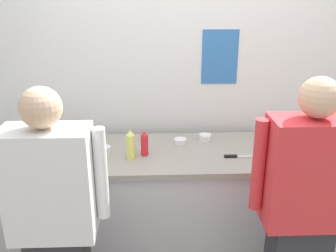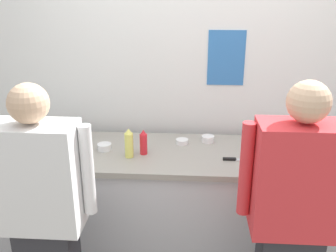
% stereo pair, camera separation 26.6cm
% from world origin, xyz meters
% --- Properties ---
extents(wall_back, '(4.99, 0.11, 2.63)m').
position_xyz_m(wall_back, '(0.00, 0.87, 1.32)').
color(wall_back, white).
rests_on(wall_back, ground).
extents(prep_counter, '(3.18, 0.72, 0.89)m').
position_xyz_m(prep_counter, '(0.00, 0.38, 0.45)').
color(prep_counter, silver).
rests_on(prep_counter, ground).
extents(chef_near_left, '(0.58, 0.24, 1.57)m').
position_xyz_m(chef_near_left, '(-0.77, -0.37, 0.83)').
color(chef_near_left, '#2D2D33').
rests_on(chef_near_left, ground).
extents(chef_center, '(0.59, 0.24, 1.60)m').
position_xyz_m(chef_center, '(0.58, -0.35, 0.85)').
color(chef_center, '#2D2D33').
rests_on(chef_center, ground).
extents(plate_stack_front, '(0.22, 0.22, 0.07)m').
position_xyz_m(plate_stack_front, '(0.64, 0.45, 0.93)').
color(plate_stack_front, white).
rests_on(plate_stack_front, prep_counter).
extents(mixing_bowl_steel, '(0.40, 0.40, 0.12)m').
position_xyz_m(mixing_bowl_steel, '(-0.91, 0.35, 0.95)').
color(mixing_bowl_steel, '#B7BABF').
rests_on(mixing_bowl_steel, prep_counter).
extents(sheet_tray, '(0.45, 0.38, 0.02)m').
position_xyz_m(sheet_tray, '(1.04, 0.39, 0.90)').
color(sheet_tray, '#B7BABF').
rests_on(sheet_tray, prep_counter).
extents(squeeze_bottle_primary, '(0.06, 0.06, 0.21)m').
position_xyz_m(squeeze_bottle_primary, '(-0.40, 0.27, 0.99)').
color(squeeze_bottle_primary, '#E5E066').
rests_on(squeeze_bottle_primary, prep_counter).
extents(squeeze_bottle_secondary, '(0.05, 0.05, 0.18)m').
position_xyz_m(squeeze_bottle_secondary, '(-0.30, 0.33, 0.98)').
color(squeeze_bottle_secondary, red).
rests_on(squeeze_bottle_secondary, prep_counter).
extents(ramekin_red_sauce, '(0.10, 0.10, 0.05)m').
position_xyz_m(ramekin_red_sauce, '(-0.60, 0.38, 0.92)').
color(ramekin_red_sauce, white).
rests_on(ramekin_red_sauce, prep_counter).
extents(ramekin_orange_sauce, '(0.09, 0.09, 0.04)m').
position_xyz_m(ramekin_orange_sauce, '(-0.04, 0.53, 0.91)').
color(ramekin_orange_sauce, white).
rests_on(ramekin_orange_sauce, prep_counter).
extents(ramekin_yellow_sauce, '(0.10, 0.10, 0.05)m').
position_xyz_m(ramekin_yellow_sauce, '(0.16, 0.58, 0.92)').
color(ramekin_yellow_sauce, white).
rests_on(ramekin_yellow_sauce, prep_counter).
extents(chefs_knife, '(0.27, 0.03, 0.02)m').
position_xyz_m(chefs_knife, '(0.36, 0.26, 0.90)').
color(chefs_knife, '#B7BABF').
rests_on(chefs_knife, prep_counter).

